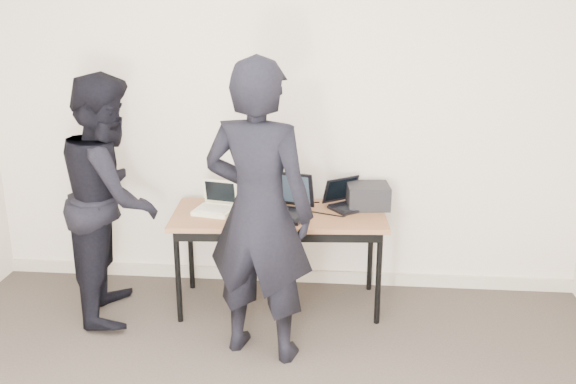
# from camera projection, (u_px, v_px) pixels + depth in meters

# --- Properties ---
(room) EXTENTS (4.60, 4.60, 2.80)m
(room) POSITION_uv_depth(u_px,v_px,m) (229.00, 217.00, 2.61)
(room) COLOR #3B332D
(room) RESTS_ON ground
(desk) EXTENTS (1.54, 0.75, 0.72)m
(desk) POSITION_uv_depth(u_px,v_px,m) (279.00, 221.00, 4.55)
(desk) COLOR brown
(desk) RESTS_ON ground
(laptop_beige) EXTENTS (0.31, 0.31, 0.21)m
(laptop_beige) POSITION_uv_depth(u_px,v_px,m) (216.00, 206.00, 4.56)
(laptop_beige) COLOR beige
(laptop_beige) RESTS_ON desk
(laptop_center) EXTENTS (0.45, 0.44, 0.28)m
(laptop_center) POSITION_uv_depth(u_px,v_px,m) (283.00, 205.00, 4.51)
(laptop_center) COLOR black
(laptop_center) RESTS_ON desk
(laptop_right) EXTENTS (0.39, 0.39, 0.21)m
(laptop_right) POSITION_uv_depth(u_px,v_px,m) (347.00, 201.00, 4.65)
(laptop_right) COLOR black
(laptop_right) RESTS_ON desk
(leather_satchel) EXTENTS (0.38, 0.23, 0.25)m
(leather_satchel) POSITION_uv_depth(u_px,v_px,m) (258.00, 186.00, 4.73)
(leather_satchel) COLOR #5D2A18
(leather_satchel) RESTS_ON desk
(tissue) EXTENTS (0.14, 0.11, 0.08)m
(tissue) POSITION_uv_depth(u_px,v_px,m) (261.00, 166.00, 4.68)
(tissue) COLOR white
(tissue) RESTS_ON leather_satchel
(equipment_box) EXTENTS (0.32, 0.28, 0.17)m
(equipment_box) POSITION_uv_depth(u_px,v_px,m) (368.00, 196.00, 4.64)
(equipment_box) COLOR black
(equipment_box) RESTS_ON desk
(power_brick) EXTENTS (0.08, 0.05, 0.03)m
(power_brick) POSITION_uv_depth(u_px,v_px,m) (244.00, 219.00, 4.39)
(power_brick) COLOR black
(power_brick) RESTS_ON desk
(cables) EXTENTS (1.15, 0.47, 0.01)m
(cables) POSITION_uv_depth(u_px,v_px,m) (287.00, 212.00, 4.55)
(cables) COLOR silver
(cables) RESTS_ON desk
(person_typist) EXTENTS (0.78, 0.61, 1.89)m
(person_typist) POSITION_uv_depth(u_px,v_px,m) (259.00, 213.00, 3.87)
(person_typist) COLOR black
(person_typist) RESTS_ON ground
(person_observer) EXTENTS (0.81, 0.95, 1.72)m
(person_observer) POSITION_uv_depth(u_px,v_px,m) (111.00, 197.00, 4.44)
(person_observer) COLOR black
(person_observer) RESTS_ON ground
(baseboard) EXTENTS (4.50, 0.03, 0.10)m
(baseboard) POSITION_uv_depth(u_px,v_px,m) (283.00, 275.00, 5.13)
(baseboard) COLOR #BFB39E
(baseboard) RESTS_ON ground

